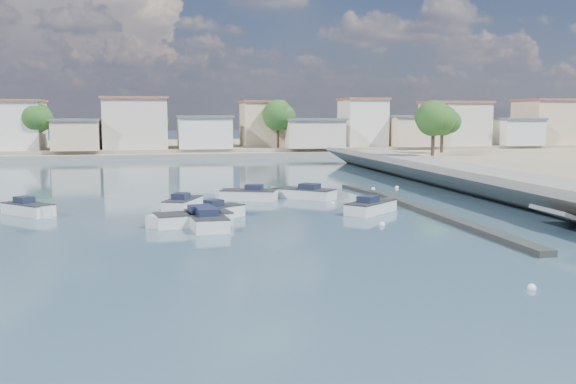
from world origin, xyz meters
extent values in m
plane|color=#284051|center=(0.00, 40.00, 0.00)|extent=(400.00, 400.00, 0.00)
cube|color=slate|center=(18.50, 13.00, 0.90)|extent=(5.00, 90.00, 1.80)
cube|color=slate|center=(14.15, 13.00, 0.90)|extent=(4.17, 90.00, 2.86)
cube|color=black|center=(7.00, 10.00, 0.17)|extent=(1.00, 26.00, 0.35)
cube|color=black|center=(6.50, 24.00, 0.15)|extent=(2.00, 8.05, 0.30)
cube|color=gray|center=(0.00, 92.00, 0.70)|extent=(160.00, 40.00, 1.40)
cube|color=slate|center=(0.00, 71.00, 0.40)|extent=(160.00, 2.50, 0.80)
cube|color=silver|center=(-34.00, 78.00, 5.15)|extent=(9.00, 9.00, 7.50)
cube|color=#99513D|center=(-34.00, 78.00, 9.08)|extent=(9.54, 9.54, 0.35)
cube|color=beige|center=(-24.00, 75.00, 3.65)|extent=(7.00, 8.00, 4.50)
cube|color=#595960|center=(-24.00, 75.00, 6.08)|extent=(7.42, 8.48, 0.35)
cube|color=beige|center=(-15.00, 77.00, 5.40)|extent=(10.00, 9.00, 8.00)
cube|color=#99513D|center=(-15.00, 77.00, 9.58)|extent=(10.60, 9.54, 0.35)
cube|color=silver|center=(-4.00, 76.00, 3.90)|extent=(8.50, 8.50, 5.00)
cube|color=#595960|center=(-4.00, 76.00, 6.58)|extent=(9.01, 9.01, 0.35)
cube|color=beige|center=(6.00, 79.00, 5.15)|extent=(6.50, 7.50, 7.50)
cube|color=#99513D|center=(6.00, 79.00, 9.08)|extent=(6.89, 7.95, 0.35)
cube|color=beige|center=(14.00, 75.00, 3.65)|extent=(9.50, 9.00, 4.50)
cube|color=#595960|center=(14.00, 75.00, 6.08)|extent=(10.07, 9.54, 0.35)
cube|color=silver|center=(24.00, 78.00, 5.40)|extent=(7.00, 8.00, 8.00)
cube|color=#99513D|center=(24.00, 78.00, 9.58)|extent=(7.42, 8.48, 0.35)
cube|color=beige|center=(32.00, 76.00, 3.90)|extent=(8.00, 9.00, 5.00)
cube|color=#595960|center=(32.00, 76.00, 6.58)|extent=(8.48, 9.54, 0.35)
cube|color=beige|center=(41.00, 77.00, 5.15)|extent=(10.50, 8.50, 7.50)
cube|color=#99513D|center=(41.00, 77.00, 9.08)|extent=(11.13, 9.01, 0.35)
cube|color=silver|center=(52.00, 75.00, 3.65)|extent=(7.50, 7.50, 4.50)
cube|color=#595960|center=(52.00, 75.00, 6.08)|extent=(7.95, 7.95, 0.35)
cube|color=beige|center=(60.00, 78.00, 5.40)|extent=(9.00, 9.50, 8.00)
cube|color=#99513D|center=(60.00, 78.00, 9.58)|extent=(9.54, 10.07, 0.35)
cylinder|color=#38281E|center=(-30.00, 75.00, 3.09)|extent=(0.44, 0.44, 3.38)
sphere|color=#234A18|center=(-30.00, 75.00, 6.43)|extent=(4.80, 4.80, 4.80)
sphere|color=#234A18|center=(-29.10, 74.40, 6.20)|extent=(3.60, 3.60, 3.60)
sphere|color=#234A18|center=(-30.75, 75.45, 6.58)|extent=(3.30, 3.30, 3.30)
cylinder|color=#38281E|center=(-12.00, 78.00, 2.86)|extent=(0.44, 0.44, 2.93)
sphere|color=#234A18|center=(-12.00, 78.00, 5.75)|extent=(4.16, 4.16, 4.16)
sphere|color=#234A18|center=(-11.22, 77.48, 5.56)|extent=(3.12, 3.12, 3.12)
sphere|color=#234A18|center=(-12.65, 78.39, 5.88)|extent=(2.86, 2.86, 2.86)
cylinder|color=#38281E|center=(8.00, 74.00, 3.20)|extent=(0.44, 0.44, 3.60)
sphere|color=#234A18|center=(8.00, 74.00, 6.76)|extent=(5.12, 5.12, 5.12)
sphere|color=#234A18|center=(8.96, 73.36, 6.52)|extent=(3.84, 3.84, 3.84)
sphere|color=#234A18|center=(7.20, 74.48, 6.92)|extent=(3.52, 3.52, 3.52)
cylinder|color=#38281E|center=(24.00, 77.00, 2.97)|extent=(0.44, 0.44, 3.15)
sphere|color=#234A18|center=(24.00, 77.00, 6.09)|extent=(4.48, 4.48, 4.48)
sphere|color=#234A18|center=(24.84, 76.44, 5.88)|extent=(3.36, 3.36, 3.36)
sphere|color=#234A18|center=(23.30, 77.42, 6.23)|extent=(3.08, 3.08, 3.08)
cylinder|color=#38281E|center=(40.00, 76.00, 2.75)|extent=(0.44, 0.44, 2.70)
sphere|color=#234A18|center=(40.00, 76.00, 5.42)|extent=(3.84, 3.84, 3.84)
sphere|color=#234A18|center=(40.72, 75.52, 5.24)|extent=(2.88, 2.88, 2.88)
sphere|color=#234A18|center=(39.40, 76.36, 5.54)|extent=(2.64, 2.64, 2.64)
cylinder|color=#38281E|center=(22.00, 44.00, 3.38)|extent=(0.44, 0.44, 3.15)
sphere|color=#234A18|center=(22.00, 44.00, 6.49)|extent=(4.48, 4.48, 4.48)
sphere|color=#234A18|center=(22.84, 43.44, 6.28)|extent=(3.36, 3.36, 3.36)
sphere|color=#234A18|center=(21.30, 44.42, 6.63)|extent=(3.08, 3.08, 3.08)
cylinder|color=#38281E|center=(26.00, 50.00, 3.26)|extent=(0.44, 0.44, 2.93)
sphere|color=#234A18|center=(26.00, 50.00, 6.15)|extent=(4.16, 4.16, 4.16)
sphere|color=#234A18|center=(26.78, 49.48, 5.96)|extent=(3.12, 3.12, 3.12)
sphere|color=#234A18|center=(25.35, 50.39, 6.29)|extent=(2.86, 2.86, 2.86)
cube|color=silver|center=(-8.91, 9.09, 0.30)|extent=(2.49, 5.34, 1.00)
cube|color=silver|center=(-9.12, 11.30, 0.30)|extent=(2.01, 2.01, 1.00)
cube|color=#262628|center=(-8.91, 9.09, 0.80)|extent=(2.53, 5.34, 0.08)
cube|color=#191F36|center=(-8.86, 8.58, 1.04)|extent=(1.39, 1.66, 0.48)
cube|color=silver|center=(-7.83, 12.52, 0.30)|extent=(3.87, 3.34, 1.00)
cube|color=silver|center=(-6.55, 13.43, 0.30)|extent=(1.22, 1.22, 1.00)
cube|color=#262628|center=(-7.83, 12.52, 0.80)|extent=(3.89, 3.37, 0.08)
cube|color=#191F36|center=(-8.13, 12.31, 1.04)|extent=(1.44, 1.39, 0.48)
cube|color=silver|center=(0.21, 21.19, 0.30)|extent=(5.20, 4.91, 1.00)
cube|color=silver|center=(-1.47, 22.67, 0.30)|extent=(1.48, 1.48, 1.00)
cube|color=#262628|center=(0.21, 21.19, 0.80)|extent=(5.22, 4.94, 0.08)
cube|color=#191F36|center=(0.60, 20.84, 1.04)|extent=(1.98, 1.95, 0.48)
cube|color=silver|center=(-9.66, 9.83, 0.30)|extent=(5.06, 2.78, 1.00)
cube|color=silver|center=(-11.67, 9.47, 0.30)|extent=(1.93, 1.93, 1.00)
cube|color=#262628|center=(-9.66, 9.83, 0.80)|extent=(5.06, 2.81, 0.08)
cube|color=#191F36|center=(-9.19, 9.91, 1.04)|extent=(1.63, 1.45, 0.48)
cube|color=silver|center=(-10.01, 16.89, 0.30)|extent=(3.22, 4.59, 1.00)
cube|color=silver|center=(-9.30, 18.58, 0.30)|extent=(1.56, 1.56, 1.00)
cube|color=#262628|center=(-10.01, 16.89, 0.80)|extent=(3.25, 4.60, 0.08)
cube|color=#191F36|center=(-10.17, 16.50, 1.04)|extent=(1.46, 1.59, 0.48)
cube|color=silver|center=(-4.46, 21.25, 0.30)|extent=(4.90, 3.34, 1.00)
cube|color=silver|center=(-6.28, 21.95, 0.30)|extent=(1.70, 1.70, 1.00)
cube|color=#262628|center=(-4.46, 21.25, 0.80)|extent=(4.92, 3.38, 0.08)
cube|color=#191F36|center=(-4.04, 21.08, 1.04)|extent=(1.68, 1.55, 0.48)
cube|color=silver|center=(-20.77, 16.46, 0.30)|extent=(4.04, 4.07, 1.00)
cube|color=silver|center=(-19.51, 15.18, 0.30)|extent=(1.12, 1.12, 1.00)
cube|color=#262628|center=(-20.77, 16.46, 0.80)|extent=(4.06, 4.09, 0.08)
cube|color=#191F36|center=(-21.07, 16.75, 1.04)|extent=(1.57, 1.57, 0.48)
cube|color=silver|center=(3.11, 12.48, 0.30)|extent=(4.62, 4.45, 1.00)
cube|color=silver|center=(4.56, 13.81, 0.30)|extent=(1.33, 1.33, 1.00)
cube|color=#262628|center=(3.11, 12.48, 0.80)|extent=(4.64, 4.47, 0.08)
cube|color=#191F36|center=(2.77, 12.16, 1.04)|extent=(1.78, 1.76, 0.48)
sphere|color=white|center=(2.08, 7.33, 0.05)|extent=(0.39, 0.39, 0.39)
sphere|color=white|center=(1.58, 17.21, 0.05)|extent=(0.39, 0.39, 0.39)
sphere|color=white|center=(2.91, -8.00, 0.05)|extent=(0.39, 0.39, 0.39)
sphere|color=white|center=(7.90, 25.79, 0.05)|extent=(0.39, 0.39, 0.39)
sphere|color=white|center=(-3.66, 20.51, 0.05)|extent=(0.39, 0.39, 0.39)
sphere|color=white|center=(10.52, 26.48, 0.05)|extent=(0.39, 0.39, 0.39)
camera|label=1|loc=(-11.87, -30.77, 7.10)|focal=40.00mm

